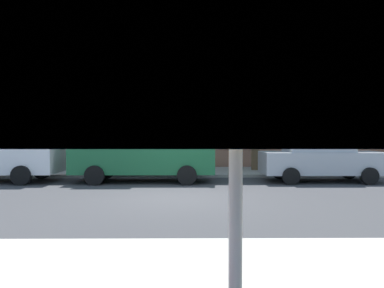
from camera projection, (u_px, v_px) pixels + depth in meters
The scene contains 7 objects.
ground_plane at pixel (176, 199), 10.73m from camera, with size 120.00×120.00×0.00m, color #38383A.
sidewalk_far at pixel (181, 172), 17.52m from camera, with size 56.00×3.60×0.12m, color #9E998E.
apartment_building at pixel (183, 62), 25.53m from camera, with size 39.51×12.08×12.80m.
pickup_green at pixel (137, 154), 14.38m from camera, with size 5.10×2.12×2.20m.
sedan_silver at pixel (320, 156), 14.45m from camera, with size 4.40×1.98×1.78m.
street_tree_middle at pixel (257, 103), 17.55m from camera, with size 2.97×2.80×4.55m.
patio_umbrella at pixel (236, 90), 1.68m from camera, with size 3.85×3.58×2.23m.
Camera 1 is at (0.34, -10.69, 1.79)m, focal length 36.81 mm.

